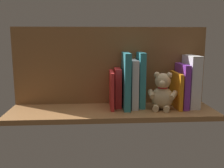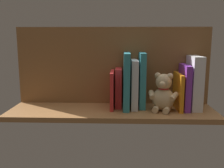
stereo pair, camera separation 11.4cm
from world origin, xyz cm
name	(u,v)px [view 2 (the right image)]	position (x,y,z in cm)	size (l,w,h in cm)	color
ground_plane	(112,111)	(0.00, 0.00, -1.10)	(93.36, 27.46, 2.20)	#9E6B3D
shelf_back_panel	(113,66)	(0.00, -11.48, 18.66)	(93.36, 1.50, 37.33)	brown
dictionary_thick_white	(194,83)	(-37.47, -2.92, 12.09)	(4.77, 14.63, 24.19)	white
book_0	(184,87)	(-33.04, -2.50, 10.12)	(2.61, 15.66, 20.24)	purple
book_1	(178,91)	(-30.18, -2.07, 8.20)	(1.62, 16.53, 16.39)	orange
teddy_bear	(163,94)	(-22.87, 1.29, 7.51)	(13.11, 12.95, 17.06)	#D1B284
book_2	(142,80)	(-13.81, -4.28, 12.76)	(2.76, 12.11, 25.52)	teal
book_3	(134,84)	(-10.19, -3.30, 11.12)	(2.99, 14.06, 22.25)	silver
book_4	(126,81)	(-6.55, -2.20, 12.80)	(2.79, 16.27, 25.59)	teal
book_5	(119,88)	(-2.93, -4.73, 9.06)	(2.96, 11.21, 18.12)	red
book_6	(112,90)	(0.05, -2.81, 8.54)	(1.50, 15.04, 17.07)	red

